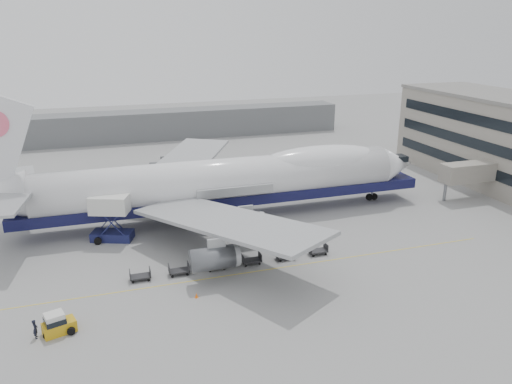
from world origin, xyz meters
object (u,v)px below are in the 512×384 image
object	(u,v)px
airliner	(227,181)
catering_truck	(111,215)
baggage_tug	(57,324)
ground_worker	(35,329)

from	to	relation	value
airliner	catering_truck	bearing A→B (deg)	-168.20
baggage_tug	ground_worker	xyz separation A→B (m)	(-1.88, -0.16, -0.01)
catering_truck	ground_worker	size ratio (longest dim) A/B	3.32
baggage_tug	ground_worker	bearing A→B (deg)	167.88
baggage_tug	catering_truck	bearing A→B (deg)	57.13
airliner	baggage_tug	distance (m)	33.21
ground_worker	catering_truck	bearing A→B (deg)	-27.46
airliner	catering_truck	size ratio (longest dim) A/B	10.86
catering_truck	baggage_tug	distance (m)	21.47
airliner	catering_truck	world-z (taller)	airliner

